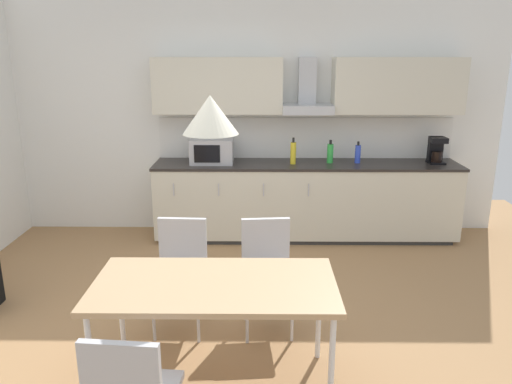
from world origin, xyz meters
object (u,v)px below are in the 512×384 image
object	(u,v)px
bottle_yellow	(293,153)
chair_far_left	(181,263)
bottle_green	(330,153)
chair_far_right	(267,264)
coffee_maker	(436,150)
dining_table	(215,289)
microwave	(212,151)
bottle_blue	(358,154)
pendant_lamp	(210,115)

from	to	relation	value
bottle_yellow	chair_far_left	distance (m)	2.24
bottle_yellow	chair_far_left	world-z (taller)	bottle_yellow
bottle_green	chair_far_left	world-z (taller)	bottle_green
chair_far_right	chair_far_left	bearing A→B (deg)	179.98
chair_far_left	chair_far_right	xyz separation A→B (m)	(0.67, -0.00, 0.00)
coffee_maker	dining_table	world-z (taller)	coffee_maker
bottle_yellow	dining_table	xyz separation A→B (m)	(-0.65, -2.71, -0.32)
microwave	dining_table	distance (m)	2.79
bottle_blue	dining_table	bearing A→B (deg)	-116.66
bottle_green	bottle_yellow	distance (m)	0.43
coffee_maker	chair_far_left	bearing A→B (deg)	-142.44
coffee_maker	bottle_yellow	bearing A→B (deg)	-177.59
chair_far_right	microwave	bearing A→B (deg)	106.86
coffee_maker	microwave	bearing A→B (deg)	-179.41
microwave	dining_table	bearing A→B (deg)	-84.42
chair_far_left	chair_far_right	distance (m)	0.67
bottle_green	pendant_lamp	size ratio (longest dim) A/B	0.82
bottle_green	bottle_yellow	xyz separation A→B (m)	(-0.43, -0.06, 0.02)
chair_far_right	pendant_lamp	xyz separation A→B (m)	(-0.33, -0.76, 1.25)
bottle_green	chair_far_right	world-z (taller)	bottle_green
coffee_maker	bottle_green	size ratio (longest dim) A/B	1.14
dining_table	chair_far_right	xyz separation A→B (m)	(0.33, 0.76, -0.16)
microwave	coffee_maker	size ratio (longest dim) A/B	1.60
chair_far_right	pendant_lamp	world-z (taller)	pendant_lamp
dining_table	chair_far_right	size ratio (longest dim) A/B	1.74
chair_far_left	dining_table	bearing A→B (deg)	-66.21
bottle_blue	coffee_maker	bearing A→B (deg)	0.26
bottle_yellow	pendant_lamp	world-z (taller)	pendant_lamp
coffee_maker	chair_far_left	size ratio (longest dim) A/B	0.34
bottle_green	pendant_lamp	xyz separation A→B (m)	(-1.08, -2.77, 0.78)
bottle_yellow	pendant_lamp	xyz separation A→B (m)	(-0.65, -2.71, 0.76)
chair_far_left	chair_far_right	world-z (taller)	same
coffee_maker	bottle_yellow	xyz separation A→B (m)	(-1.63, -0.07, -0.02)
coffee_maker	bottle_green	world-z (taller)	coffee_maker
chair_far_right	coffee_maker	bearing A→B (deg)	45.94
chair_far_left	bottle_yellow	bearing A→B (deg)	63.09
chair_far_right	bottle_yellow	bearing A→B (deg)	80.74
coffee_maker	chair_far_right	world-z (taller)	coffee_maker
bottle_blue	bottle_yellow	xyz separation A→B (m)	(-0.74, -0.06, 0.02)
microwave	pendant_lamp	distance (m)	2.87
bottle_blue	pendant_lamp	bearing A→B (deg)	-116.66
dining_table	pendant_lamp	distance (m)	1.09
pendant_lamp	coffee_maker	bearing A→B (deg)	50.58
microwave	chair_far_left	size ratio (longest dim) A/B	0.55
pendant_lamp	bottle_yellow	bearing A→B (deg)	76.49
dining_table	pendant_lamp	xyz separation A→B (m)	(-0.00, 0.00, 1.09)
bottle_yellow	chair_far_right	xyz separation A→B (m)	(-0.32, -1.95, -0.49)
bottle_yellow	chair_far_left	size ratio (longest dim) A/B	0.35
microwave	chair_far_right	size ratio (longest dim) A/B	0.55
dining_table	coffee_maker	bearing A→B (deg)	50.58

